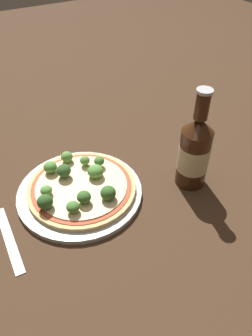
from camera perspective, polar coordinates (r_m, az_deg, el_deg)
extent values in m
plane|color=#3D2819|center=(0.75, -7.97, -4.52)|extent=(3.00, 3.00, 0.00)
cylinder|color=#B2B7B2|center=(0.74, -7.98, -3.91)|extent=(0.28, 0.28, 0.01)
cylinder|color=tan|center=(0.74, -7.75, -3.38)|extent=(0.24, 0.24, 0.01)
cylinder|color=#B74728|center=(0.73, -7.79, -3.06)|extent=(0.22, 0.22, 0.00)
cylinder|color=beige|center=(0.73, -7.80, -2.99)|extent=(0.20, 0.20, 0.00)
cylinder|color=#6B8E51|center=(0.77, -12.94, -0.45)|extent=(0.01, 0.01, 0.01)
ellipsoid|color=#568E3D|center=(0.76, -13.06, 0.16)|extent=(0.03, 0.03, 0.03)
cylinder|color=#6B8E51|center=(0.69, -7.26, -5.69)|extent=(0.01, 0.01, 0.01)
ellipsoid|color=#386628|center=(0.68, -7.34, -5.03)|extent=(0.03, 0.03, 0.03)
cylinder|color=#6B8E51|center=(0.72, -13.61, -4.31)|extent=(0.01, 0.01, 0.01)
ellipsoid|color=#568E3D|center=(0.71, -13.72, -3.82)|extent=(0.03, 0.03, 0.02)
cylinder|color=#6B8E51|center=(0.67, -9.14, -7.27)|extent=(0.01, 0.01, 0.01)
ellipsoid|color=#477A33|center=(0.67, -9.24, -6.69)|extent=(0.03, 0.03, 0.02)
cylinder|color=#6B8E51|center=(0.75, -10.69, -1.17)|extent=(0.01, 0.01, 0.01)
ellipsoid|color=#2D5123|center=(0.74, -10.81, -0.44)|extent=(0.03, 0.03, 0.03)
cylinder|color=#6B8E51|center=(0.74, -5.29, -1.23)|extent=(0.01, 0.01, 0.01)
ellipsoid|color=#568E3D|center=(0.74, -5.34, -0.57)|extent=(0.04, 0.04, 0.03)
cylinder|color=#6B8E51|center=(0.69, -3.10, -5.06)|extent=(0.01, 0.01, 0.01)
ellipsoid|color=#386628|center=(0.68, -3.13, -4.37)|extent=(0.03, 0.03, 0.03)
cylinder|color=#6B8E51|center=(0.69, -13.77, -6.41)|extent=(0.01, 0.01, 0.01)
ellipsoid|color=#2D5123|center=(0.68, -13.92, -5.74)|extent=(0.03, 0.03, 0.03)
cylinder|color=#6B8E51|center=(0.77, -4.65, 0.60)|extent=(0.01, 0.01, 0.01)
ellipsoid|color=#477A33|center=(0.76, -4.70, 1.23)|extent=(0.02, 0.02, 0.02)
cylinder|color=#6B8E51|center=(0.79, -10.19, 1.36)|extent=(0.01, 0.01, 0.01)
ellipsoid|color=#568E3D|center=(0.79, -10.27, 1.94)|extent=(0.03, 0.03, 0.03)
cylinder|color=#6B8E51|center=(0.77, -7.12, 0.72)|extent=(0.01, 0.01, 0.01)
ellipsoid|color=#568E3D|center=(0.77, -7.18, 1.31)|extent=(0.02, 0.02, 0.02)
cylinder|color=#381E0F|center=(0.74, 11.63, 1.74)|extent=(0.07, 0.07, 0.14)
cylinder|color=#C6B793|center=(0.74, 11.65, 1.91)|extent=(0.07, 0.07, 0.06)
cone|color=#381E0F|center=(0.69, 12.58, 7.29)|extent=(0.07, 0.07, 0.03)
cylinder|color=#381E0F|center=(0.66, 13.15, 10.50)|extent=(0.03, 0.03, 0.06)
cylinder|color=#B2B2B7|center=(0.65, 13.58, 12.92)|extent=(0.03, 0.03, 0.01)
cube|color=silver|center=(0.69, -19.71, -11.53)|extent=(0.02, 0.18, 0.00)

